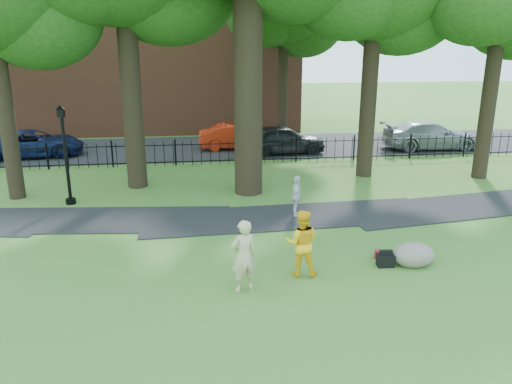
{
  "coord_description": "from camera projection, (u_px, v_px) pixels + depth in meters",
  "views": [
    {
      "loc": [
        -2.2,
        -12.08,
        5.85
      ],
      "look_at": [
        -0.35,
        2.0,
        1.54
      ],
      "focal_mm": 35.0,
      "sensor_mm": 36.0,
      "label": 1
    }
  ],
  "objects": [
    {
      "name": "footpath",
      "position": [
        288.0,
        217.0,
        17.26
      ],
      "size": [
        36.07,
        3.85,
        0.03
      ],
      "primitive_type": "cube",
      "rotation": [
        0.0,
        0.0,
        0.03
      ],
      "color": "black",
      "rests_on": "ground"
    },
    {
      "name": "silver_car",
      "position": [
        430.0,
        135.0,
        27.95
      ],
      "size": [
        5.38,
        2.34,
        1.54
      ],
      "primitive_type": "imported",
      "rotation": [
        0.0,
        0.0,
        1.54
      ],
      "color": "gray",
      "rests_on": "ground"
    },
    {
      "name": "ground",
      "position": [
        279.0,
        267.0,
        13.44
      ],
      "size": [
        120.0,
        120.0,
        0.0
      ],
      "primitive_type": "plane",
      "color": "#2E6824",
      "rests_on": "ground"
    },
    {
      "name": "navy_van",
      "position": [
        33.0,
        144.0,
        26.11
      ],
      "size": [
        5.3,
        2.96,
        1.4
      ],
      "primitive_type": "imported",
      "rotation": [
        0.0,
        0.0,
        1.7
      ],
      "color": "#0C183D",
      "rests_on": "ground"
    },
    {
      "name": "iron_fence",
      "position": [
        237.0,
        152.0,
        24.65
      ],
      "size": [
        44.0,
        0.04,
        1.2
      ],
      "color": "black",
      "rests_on": "ground"
    },
    {
      "name": "pedestrian",
      "position": [
        296.0,
        196.0,
        17.13
      ],
      "size": [
        0.53,
        0.91,
        1.45
      ],
      "primitive_type": "imported",
      "rotation": [
        0.0,
        0.0,
        1.36
      ],
      "color": "silver",
      "rests_on": "ground"
    },
    {
      "name": "boulder",
      "position": [
        413.0,
        253.0,
        13.52
      ],
      "size": [
        1.38,
        1.2,
        0.68
      ],
      "primitive_type": "ellipsoid",
      "rotation": [
        0.0,
        0.0,
        0.33
      ],
      "color": "gray",
      "rests_on": "ground"
    },
    {
      "name": "brick_building",
      "position": [
        161.0,
        39.0,
        33.97
      ],
      "size": [
        18.0,
        8.0,
        12.0
      ],
      "primitive_type": "cube",
      "color": "brown",
      "rests_on": "ground"
    },
    {
      "name": "red_bag",
      "position": [
        381.0,
        254.0,
        13.98
      ],
      "size": [
        0.38,
        0.3,
        0.23
      ],
      "primitive_type": "cube",
      "rotation": [
        0.0,
        0.0,
        -0.31
      ],
      "color": "maroon",
      "rests_on": "ground"
    },
    {
      "name": "backpack",
      "position": [
        385.0,
        261.0,
        13.46
      ],
      "size": [
        0.47,
        0.31,
        0.34
      ],
      "primitive_type": "cube",
      "rotation": [
        0.0,
        0.0,
        -0.06
      ],
      "color": "black",
      "rests_on": "ground"
    },
    {
      "name": "lamppost",
      "position": [
        66.0,
        157.0,
        18.16
      ],
      "size": [
        0.37,
        0.37,
        3.69
      ],
      "rotation": [
        0.0,
        0.0,
        -0.08
      ],
      "color": "black",
      "rests_on": "ground"
    },
    {
      "name": "man",
      "position": [
        302.0,
        243.0,
        12.78
      ],
      "size": [
        0.98,
        0.84,
        1.77
      ],
      "primitive_type": "imported",
      "rotation": [
        0.0,
        0.0,
        2.93
      ],
      "color": "yellow",
      "rests_on": "ground"
    },
    {
      "name": "red_sedan",
      "position": [
        237.0,
        137.0,
        27.98
      ],
      "size": [
        4.3,
        1.56,
        1.41
      ],
      "primitive_type": "imported",
      "rotation": [
        0.0,
        0.0,
        1.59
      ],
      "color": "#B4240D",
      "rests_on": "ground"
    },
    {
      "name": "street",
      "position": [
        230.0,
        147.0,
        28.62
      ],
      "size": [
        80.0,
        7.0,
        0.02
      ],
      "primitive_type": "cube",
      "color": "black",
      "rests_on": "ground"
    },
    {
      "name": "grey_car",
      "position": [
        282.0,
        139.0,
        26.8
      ],
      "size": [
        4.7,
        2.21,
        1.55
      ],
      "primitive_type": "imported",
      "rotation": [
        0.0,
        0.0,
        1.66
      ],
      "color": "black",
      "rests_on": "ground"
    },
    {
      "name": "woman",
      "position": [
        244.0,
        256.0,
        11.95
      ],
      "size": [
        0.77,
        0.63,
        1.82
      ],
      "primitive_type": "imported",
      "rotation": [
        0.0,
        0.0,
        3.49
      ],
      "color": "tan",
      "rests_on": "ground"
    }
  ]
}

